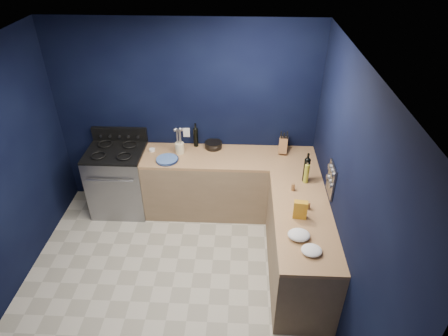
# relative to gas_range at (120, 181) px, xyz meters

# --- Properties ---
(floor) EXTENTS (3.50, 3.50, 0.02)m
(floor) POSITION_rel_gas_range_xyz_m (0.93, -1.42, -0.47)
(floor) COLOR #B6AFA0
(floor) RESTS_ON ground
(ceiling) EXTENTS (3.50, 3.50, 0.02)m
(ceiling) POSITION_rel_gas_range_xyz_m (0.93, -1.42, 2.15)
(ceiling) COLOR silver
(ceiling) RESTS_ON ground
(wall_back) EXTENTS (3.50, 0.02, 2.60)m
(wall_back) POSITION_rel_gas_range_xyz_m (0.93, 0.34, 0.84)
(wall_back) COLOR black
(wall_back) RESTS_ON ground
(wall_right) EXTENTS (0.02, 3.50, 2.60)m
(wall_right) POSITION_rel_gas_range_xyz_m (2.69, -1.42, 0.84)
(wall_right) COLOR black
(wall_right) RESTS_ON ground
(cab_back) EXTENTS (2.30, 0.63, 0.86)m
(cab_back) POSITION_rel_gas_range_xyz_m (1.53, 0.02, -0.03)
(cab_back) COLOR #856B4F
(cab_back) RESTS_ON floor
(top_back) EXTENTS (2.30, 0.63, 0.04)m
(top_back) POSITION_rel_gas_range_xyz_m (1.53, 0.02, 0.42)
(top_back) COLOR brown
(top_back) RESTS_ON cab_back
(cab_right) EXTENTS (0.63, 1.67, 0.86)m
(cab_right) POSITION_rel_gas_range_xyz_m (2.37, -1.13, -0.03)
(cab_right) COLOR #856B4F
(cab_right) RESTS_ON floor
(top_right) EXTENTS (0.63, 1.67, 0.04)m
(top_right) POSITION_rel_gas_range_xyz_m (2.37, -1.13, 0.42)
(top_right) COLOR brown
(top_right) RESTS_ON cab_right
(gas_range) EXTENTS (0.76, 0.66, 0.92)m
(gas_range) POSITION_rel_gas_range_xyz_m (0.00, 0.00, 0.00)
(gas_range) COLOR gray
(gas_range) RESTS_ON floor
(oven_door) EXTENTS (0.59, 0.02, 0.42)m
(oven_door) POSITION_rel_gas_range_xyz_m (0.00, -0.32, -0.01)
(oven_door) COLOR black
(oven_door) RESTS_ON gas_range
(cooktop) EXTENTS (0.76, 0.66, 0.03)m
(cooktop) POSITION_rel_gas_range_xyz_m (0.00, 0.00, 0.48)
(cooktop) COLOR black
(cooktop) RESTS_ON gas_range
(backguard) EXTENTS (0.76, 0.06, 0.20)m
(backguard) POSITION_rel_gas_range_xyz_m (0.00, 0.30, 0.58)
(backguard) COLOR black
(backguard) RESTS_ON gas_range
(spice_panel) EXTENTS (0.02, 0.28, 0.38)m
(spice_panel) POSITION_rel_gas_range_xyz_m (2.67, -0.87, 0.72)
(spice_panel) COLOR gray
(spice_panel) RESTS_ON wall_right
(wall_outlet) EXTENTS (0.09, 0.02, 0.13)m
(wall_outlet) POSITION_rel_gas_range_xyz_m (0.93, 0.32, 0.62)
(wall_outlet) COLOR white
(wall_outlet) RESTS_ON wall_back
(plate_stack) EXTENTS (0.37, 0.37, 0.04)m
(plate_stack) POSITION_rel_gas_range_xyz_m (0.72, -0.14, 0.46)
(plate_stack) COLOR #3F65A2
(plate_stack) RESTS_ON top_back
(ramekin) EXTENTS (0.08, 0.08, 0.03)m
(ramekin) POSITION_rel_gas_range_xyz_m (0.48, 0.10, 0.46)
(ramekin) COLOR white
(ramekin) RESTS_ON top_back
(utensil_crock) EXTENTS (0.16, 0.16, 0.15)m
(utensil_crock) POSITION_rel_gas_range_xyz_m (0.86, 0.08, 0.51)
(utensil_crock) COLOR beige
(utensil_crock) RESTS_ON top_back
(wine_bottle_back) EXTENTS (0.08, 0.08, 0.26)m
(wine_bottle_back) POSITION_rel_gas_range_xyz_m (1.06, 0.27, 0.57)
(wine_bottle_back) COLOR black
(wine_bottle_back) RESTS_ON top_back
(lemon_basket) EXTENTS (0.26, 0.26, 0.09)m
(lemon_basket) POSITION_rel_gas_range_xyz_m (1.31, 0.23, 0.48)
(lemon_basket) COLOR black
(lemon_basket) RESTS_ON top_back
(knife_block) EXTENTS (0.15, 0.25, 0.25)m
(knife_block) POSITION_rel_gas_range_xyz_m (2.25, 0.17, 0.54)
(knife_block) COLOR brown
(knife_block) RESTS_ON top_back
(wine_bottle_right) EXTENTS (0.09, 0.09, 0.30)m
(wine_bottle_right) POSITION_rel_gas_range_xyz_m (2.46, -0.49, 0.59)
(wine_bottle_right) COLOR black
(wine_bottle_right) RESTS_ON top_right
(oil_bottle) EXTENTS (0.08, 0.08, 0.25)m
(oil_bottle) POSITION_rel_gas_range_xyz_m (2.46, -0.53, 0.57)
(oil_bottle) COLOR #A1A52D
(oil_bottle) RESTS_ON top_right
(spice_jar_near) EXTENTS (0.04, 0.04, 0.09)m
(spice_jar_near) POSITION_rel_gas_range_xyz_m (2.29, -0.70, 0.49)
(spice_jar_near) COLOR olive
(spice_jar_near) RESTS_ON top_right
(spice_jar_far) EXTENTS (0.05, 0.05, 0.09)m
(spice_jar_far) POSITION_rel_gas_range_xyz_m (2.42, -1.03, 0.48)
(spice_jar_far) COLOR olive
(spice_jar_far) RESTS_ON top_right
(crouton_bag) EXTENTS (0.15, 0.08, 0.21)m
(crouton_bag) POSITION_rel_gas_range_xyz_m (2.31, -1.18, 0.54)
(crouton_bag) COLOR #B43C11
(crouton_bag) RESTS_ON top_right
(towel_front) EXTENTS (0.27, 0.25, 0.08)m
(towel_front) POSITION_rel_gas_range_xyz_m (2.27, -1.49, 0.48)
(towel_front) COLOR white
(towel_front) RESTS_ON top_right
(towel_end) EXTENTS (0.25, 0.23, 0.06)m
(towel_end) POSITION_rel_gas_range_xyz_m (2.37, -1.69, 0.47)
(towel_end) COLOR white
(towel_end) RESTS_ON top_right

